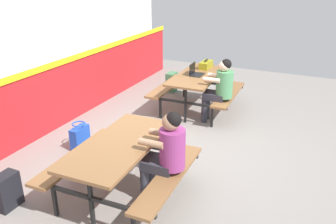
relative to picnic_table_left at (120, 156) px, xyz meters
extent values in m
cube|color=gray|center=(1.52, -0.04, -0.58)|extent=(10.00, 10.00, 0.02)
cube|color=red|center=(1.52, 2.17, -0.02)|extent=(8.00, 0.12, 1.10)
cube|color=yellow|center=(1.52, 2.10, 0.58)|extent=(8.00, 0.03, 0.10)
cube|color=silver|center=(1.52, 2.17, 1.33)|extent=(6.72, 0.12, 1.40)
cube|color=brown|center=(0.00, 0.00, 0.15)|extent=(1.67, 0.80, 0.04)
cube|color=brown|center=(0.02, -0.63, -0.14)|extent=(1.57, 0.33, 0.04)
cube|color=brown|center=(-0.02, 0.63, -0.14)|extent=(1.57, 0.33, 0.04)
cube|color=black|center=(-0.64, -0.02, -0.22)|extent=(0.04, 0.04, 0.70)
cube|color=black|center=(-0.64, -0.02, -0.18)|extent=(0.09, 1.55, 0.04)
cube|color=black|center=(-0.66, 0.49, -0.37)|extent=(0.04, 0.04, 0.41)
cube|color=black|center=(0.64, 0.02, -0.22)|extent=(0.04, 0.04, 0.70)
cube|color=black|center=(0.64, 0.02, -0.18)|extent=(0.09, 1.55, 0.04)
cube|color=black|center=(0.66, -0.49, -0.37)|extent=(0.04, 0.04, 0.41)
cube|color=black|center=(0.63, 0.53, -0.37)|extent=(0.04, 0.04, 0.41)
cube|color=brown|center=(3.04, 0.16, 0.15)|extent=(1.67, 0.80, 0.04)
cube|color=brown|center=(3.07, -0.48, -0.14)|extent=(1.57, 0.33, 0.04)
cube|color=brown|center=(3.02, 0.79, -0.14)|extent=(1.57, 0.33, 0.04)
cube|color=black|center=(2.40, 0.14, -0.22)|extent=(0.04, 0.04, 0.70)
cube|color=black|center=(2.40, 0.14, -0.18)|extent=(0.09, 1.55, 0.04)
cube|color=black|center=(2.42, -0.37, -0.37)|extent=(0.04, 0.04, 0.41)
cube|color=black|center=(2.39, 0.64, -0.37)|extent=(0.04, 0.04, 0.41)
cube|color=black|center=(3.69, 0.18, -0.22)|extent=(0.04, 0.04, 0.70)
cube|color=black|center=(3.69, 0.18, -0.18)|extent=(0.09, 1.55, 0.04)
cube|color=black|center=(3.70, -0.33, -0.37)|extent=(0.04, 0.04, 0.41)
cube|color=black|center=(3.67, 0.69, -0.37)|extent=(0.04, 0.04, 0.41)
cylinder|color=#2D2D38|center=(0.02, -0.31, -0.35)|extent=(0.11, 0.11, 0.45)
cylinder|color=#2D2D38|center=(0.20, -0.31, -0.35)|extent=(0.11, 0.11, 0.45)
cube|color=#2D2D38|center=(0.12, -0.46, -0.06)|extent=(0.31, 0.39, 0.12)
cylinder|color=#8C3372|center=(0.12, -0.63, 0.18)|extent=(0.30, 0.30, 0.48)
cylinder|color=#A57A5B|center=(-0.03, -0.44, 0.27)|extent=(0.09, 0.30, 0.08)
cylinder|color=#A57A5B|center=(0.25, -0.43, 0.27)|extent=(0.09, 0.30, 0.08)
sphere|color=#A57A5B|center=(0.12, -0.61, 0.51)|extent=(0.20, 0.20, 0.20)
sphere|color=black|center=(0.12, -0.64, 0.54)|extent=(0.18, 0.18, 0.18)
cylinder|color=#2D2D38|center=(2.57, -0.17, -0.35)|extent=(0.11, 0.11, 0.45)
cylinder|color=#2D2D38|center=(2.75, -0.16, -0.35)|extent=(0.11, 0.11, 0.45)
cube|color=#2D2D38|center=(2.66, -0.32, -0.06)|extent=(0.31, 0.39, 0.12)
cylinder|color=#4C8C59|center=(2.67, -0.49, 0.18)|extent=(0.30, 0.30, 0.48)
cylinder|color=beige|center=(2.52, -0.30, 0.27)|extent=(0.09, 0.30, 0.08)
cylinder|color=beige|center=(2.80, -0.29, 0.27)|extent=(0.09, 0.30, 0.08)
sphere|color=beige|center=(2.67, -0.47, 0.51)|extent=(0.20, 0.20, 0.20)
sphere|color=black|center=(2.67, -0.50, 0.54)|extent=(0.18, 0.18, 0.18)
cube|color=black|center=(3.03, 0.16, 0.18)|extent=(0.33, 0.23, 0.01)
cube|color=black|center=(3.03, 0.26, 0.29)|extent=(0.32, 0.02, 0.21)
cube|color=olive|center=(3.57, 0.17, 0.24)|extent=(0.40, 0.18, 0.14)
cube|color=black|center=(3.57, 0.17, 0.33)|extent=(0.16, 0.02, 0.02)
cube|color=#3F724C|center=(3.89, 1.09, -0.35)|extent=(0.30, 0.18, 0.44)
cube|color=#3F724C|center=(3.89, 1.20, -0.42)|extent=(0.21, 0.04, 0.19)
cube|color=#1E47B2|center=(0.78, 1.27, -0.39)|extent=(0.34, 0.14, 0.36)
torus|color=#1E47B2|center=(0.78, 1.27, -0.15)|extent=(0.21, 0.21, 0.02)
cube|color=black|center=(-0.77, 1.11, -0.35)|extent=(0.30, 0.18, 0.44)
cube|color=black|center=(-0.77, 1.22, -0.42)|extent=(0.21, 0.04, 0.19)
camera|label=1|loc=(-3.08, -2.07, 2.10)|focal=37.20mm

